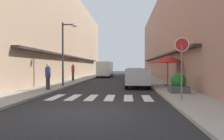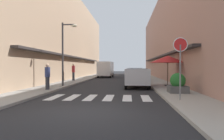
{
  "view_description": "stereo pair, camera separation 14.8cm",
  "coord_description": "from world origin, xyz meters",
  "px_view_note": "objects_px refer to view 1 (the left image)",
  "views": [
    {
      "loc": [
        1.35,
        -7.32,
        1.6
      ],
      "look_at": [
        0.05,
        10.97,
        1.32
      ],
      "focal_mm": 33.94,
      "sensor_mm": 36.0,
      "label": 1
    },
    {
      "loc": [
        1.5,
        -7.31,
        1.6
      ],
      "look_at": [
        0.05,
        10.97,
        1.32
      ],
      "focal_mm": 33.94,
      "sensor_mm": 36.0,
      "label": 2
    }
  ],
  "objects_px": {
    "parked_car_mid": "(134,73)",
    "pedestrian_walking_far": "(73,71)",
    "delivery_van": "(105,68)",
    "round_street_sign": "(182,52)",
    "street_lamp": "(65,47)",
    "pedestrian_walking_near": "(48,76)",
    "planter_corner": "(178,84)",
    "parked_car_near": "(137,76)",
    "cafe_umbrella": "(168,59)"
  },
  "relations": [
    {
      "from": "parked_car_near",
      "to": "cafe_umbrella",
      "type": "relative_size",
      "value": 1.59
    },
    {
      "from": "parked_car_mid",
      "to": "delivery_van",
      "type": "distance_m",
      "value": 9.74
    },
    {
      "from": "cafe_umbrella",
      "to": "planter_corner",
      "type": "relative_size",
      "value": 2.45
    },
    {
      "from": "street_lamp",
      "to": "pedestrian_walking_far",
      "type": "bearing_deg",
      "value": 99.68
    },
    {
      "from": "parked_car_near",
      "to": "delivery_van",
      "type": "relative_size",
      "value": 0.8
    },
    {
      "from": "delivery_van",
      "to": "street_lamp",
      "type": "xyz_separation_m",
      "value": [
        -1.37,
        -16.24,
        1.72
      ]
    },
    {
      "from": "parked_car_near",
      "to": "delivery_van",
      "type": "xyz_separation_m",
      "value": [
        -4.16,
        15.78,
        0.48
      ]
    },
    {
      "from": "delivery_van",
      "to": "pedestrian_walking_far",
      "type": "relative_size",
      "value": 2.97
    },
    {
      "from": "round_street_sign",
      "to": "cafe_umbrella",
      "type": "xyz_separation_m",
      "value": [
        0.77,
        7.26,
        -0.06
      ]
    },
    {
      "from": "delivery_van",
      "to": "planter_corner",
      "type": "bearing_deg",
      "value": -72.4
    },
    {
      "from": "parked_car_mid",
      "to": "round_street_sign",
      "type": "xyz_separation_m",
      "value": [
        1.62,
        -13.8,
        1.33
      ]
    },
    {
      "from": "planter_corner",
      "to": "pedestrian_walking_near",
      "type": "height_order",
      "value": "pedestrian_walking_near"
    },
    {
      "from": "delivery_van",
      "to": "street_lamp",
      "type": "bearing_deg",
      "value": -94.82
    },
    {
      "from": "street_lamp",
      "to": "cafe_umbrella",
      "type": "relative_size",
      "value": 1.76
    },
    {
      "from": "parked_car_near",
      "to": "parked_car_mid",
      "type": "relative_size",
      "value": 1.0
    },
    {
      "from": "street_lamp",
      "to": "cafe_umbrella",
      "type": "distance_m",
      "value": 8.03
    },
    {
      "from": "parked_car_mid",
      "to": "delivery_van",
      "type": "height_order",
      "value": "delivery_van"
    },
    {
      "from": "parked_car_near",
      "to": "pedestrian_walking_near",
      "type": "relative_size",
      "value": 2.61
    },
    {
      "from": "cafe_umbrella",
      "to": "delivery_van",
      "type": "bearing_deg",
      "value": 113.14
    },
    {
      "from": "parked_car_mid",
      "to": "street_lamp",
      "type": "xyz_separation_m",
      "value": [
        -5.53,
        -7.44,
        2.21
      ]
    },
    {
      "from": "delivery_van",
      "to": "pedestrian_walking_near",
      "type": "xyz_separation_m",
      "value": [
        -1.76,
        -18.83,
        -0.4
      ]
    },
    {
      "from": "round_street_sign",
      "to": "pedestrian_walking_far",
      "type": "height_order",
      "value": "round_street_sign"
    },
    {
      "from": "parked_car_mid",
      "to": "cafe_umbrella",
      "type": "xyz_separation_m",
      "value": [
        2.39,
        -6.54,
        1.27
      ]
    },
    {
      "from": "delivery_van",
      "to": "pedestrian_walking_near",
      "type": "relative_size",
      "value": 3.24
    },
    {
      "from": "round_street_sign",
      "to": "planter_corner",
      "type": "distance_m",
      "value": 3.22
    },
    {
      "from": "cafe_umbrella",
      "to": "pedestrian_walking_near",
      "type": "xyz_separation_m",
      "value": [
        -8.31,
        -3.5,
        -1.19
      ]
    },
    {
      "from": "parked_car_near",
      "to": "planter_corner",
      "type": "relative_size",
      "value": 3.88
    },
    {
      "from": "street_lamp",
      "to": "pedestrian_walking_near",
      "type": "xyz_separation_m",
      "value": [
        -0.4,
        -2.59,
        -2.13
      ]
    },
    {
      "from": "parked_car_mid",
      "to": "planter_corner",
      "type": "bearing_deg",
      "value": -79.06
    },
    {
      "from": "pedestrian_walking_near",
      "to": "planter_corner",
      "type": "bearing_deg",
      "value": -1.78
    },
    {
      "from": "parked_car_near",
      "to": "planter_corner",
      "type": "distance_m",
      "value": 4.62
    },
    {
      "from": "parked_car_mid",
      "to": "pedestrian_walking_far",
      "type": "relative_size",
      "value": 2.39
    },
    {
      "from": "delivery_van",
      "to": "round_street_sign",
      "type": "distance_m",
      "value": 23.34
    },
    {
      "from": "round_street_sign",
      "to": "pedestrian_walking_near",
      "type": "relative_size",
      "value": 1.66
    },
    {
      "from": "round_street_sign",
      "to": "cafe_umbrella",
      "type": "relative_size",
      "value": 1.01
    },
    {
      "from": "round_street_sign",
      "to": "street_lamp",
      "type": "distance_m",
      "value": 9.61
    },
    {
      "from": "pedestrian_walking_near",
      "to": "street_lamp",
      "type": "bearing_deg",
      "value": 86.86
    },
    {
      "from": "street_lamp",
      "to": "planter_corner",
      "type": "height_order",
      "value": "street_lamp"
    },
    {
      "from": "planter_corner",
      "to": "delivery_van",
      "type": "bearing_deg",
      "value": 107.6
    },
    {
      "from": "cafe_umbrella",
      "to": "pedestrian_walking_near",
      "type": "relative_size",
      "value": 1.64
    },
    {
      "from": "parked_car_mid",
      "to": "cafe_umbrella",
      "type": "height_order",
      "value": "cafe_umbrella"
    },
    {
      "from": "parked_car_near",
      "to": "cafe_umbrella",
      "type": "distance_m",
      "value": 2.74
    },
    {
      "from": "parked_car_near",
      "to": "street_lamp",
      "type": "distance_m",
      "value": 5.97
    },
    {
      "from": "parked_car_mid",
      "to": "planter_corner",
      "type": "distance_m",
      "value": 11.28
    },
    {
      "from": "cafe_umbrella",
      "to": "pedestrian_walking_near",
      "type": "bearing_deg",
      "value": -157.18
    },
    {
      "from": "round_street_sign",
      "to": "planter_corner",
      "type": "xyz_separation_m",
      "value": [
        0.52,
        2.73,
        -1.64
      ]
    },
    {
      "from": "parked_car_mid",
      "to": "pedestrian_walking_far",
      "type": "distance_m",
      "value": 6.71
    },
    {
      "from": "parked_car_mid",
      "to": "street_lamp",
      "type": "height_order",
      "value": "street_lamp"
    },
    {
      "from": "street_lamp",
      "to": "pedestrian_walking_far",
      "type": "xyz_separation_m",
      "value": [
        -1.14,
        6.7,
        -2.04
      ]
    },
    {
      "from": "delivery_van",
      "to": "planter_corner",
      "type": "height_order",
      "value": "delivery_van"
    }
  ]
}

